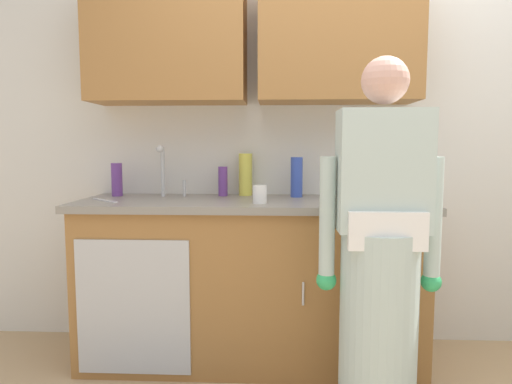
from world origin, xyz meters
TOP-DOWN VIEW (x-y plane):
  - kitchen_wall_with_uppers at (-0.14, 0.99)m, footprint 4.80×0.44m
  - counter_cabinet at (-0.55, 0.70)m, footprint 1.90×0.62m
  - countertop at (-0.55, 0.70)m, footprint 1.96×0.66m
  - sink at (-1.06, 0.71)m, footprint 0.50×0.36m
  - person_at_sink at (0.05, 0.10)m, footprint 0.55×0.34m
  - bottle_water_short at (-0.28, 0.86)m, footprint 0.07×0.07m
  - bottle_water_tall at (-0.60, 0.93)m, footprint 0.08×0.08m
  - bottle_dish_liquid at (-0.73, 0.89)m, footprint 0.06×0.06m
  - bottle_soap at (-1.38, 0.86)m, footprint 0.07×0.07m
  - cup_by_sink at (-0.49, 0.55)m, footprint 0.08×0.08m
  - knife_on_counter at (-1.36, 0.60)m, footprint 0.19×0.18m
  - sponge at (0.25, 0.78)m, footprint 0.11×0.07m

SIDE VIEW (x-z plane):
  - counter_cabinet at x=-0.55m, z-range 0.00..0.90m
  - person_at_sink at x=0.05m, z-range -0.12..1.50m
  - countertop at x=-0.55m, z-range 0.90..0.94m
  - sink at x=-1.06m, z-range 0.75..1.10m
  - knife_on_counter at x=-1.36m, z-range 0.94..0.95m
  - sponge at x=0.25m, z-range 0.94..0.97m
  - cup_by_sink at x=-0.49m, z-range 0.94..1.04m
  - bottle_dish_liquid at x=-0.73m, z-range 0.94..1.12m
  - bottle_soap at x=-1.38m, z-range 0.94..1.14m
  - bottle_water_short at x=-0.28m, z-range 0.94..1.18m
  - bottle_water_tall at x=-0.60m, z-range 0.94..1.20m
  - kitchen_wall_with_uppers at x=-0.14m, z-range 0.13..2.83m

